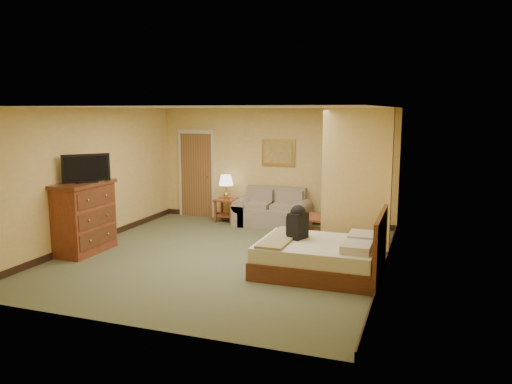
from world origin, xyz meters
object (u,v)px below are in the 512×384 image
at_px(coffee_table, 315,222).
at_px(dresser, 84,217).
at_px(loveseat, 273,214).
at_px(bed, 322,256).

xyz_separation_m(coffee_table, dresser, (-3.70, -2.35, 0.32)).
bearing_deg(loveseat, dresser, -129.45).
bearing_deg(loveseat, bed, -59.11).
bearing_deg(bed, dresser, -176.79).
height_order(coffee_table, bed, bed).
relative_size(loveseat, dresser, 1.30).
xyz_separation_m(loveseat, bed, (1.73, -2.88, 0.01)).
relative_size(loveseat, bed, 0.87).
bearing_deg(dresser, bed, 3.21).
bearing_deg(bed, coffee_table, 105.86).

